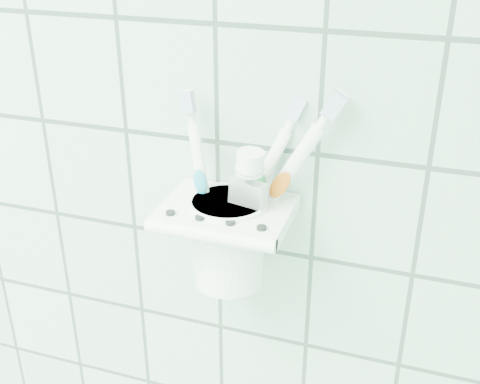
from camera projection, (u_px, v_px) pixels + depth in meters
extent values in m
cube|color=white|center=(239.00, 204.00, 0.62)|extent=(0.05, 0.02, 0.03)
cube|color=white|center=(227.00, 212.00, 0.58)|extent=(0.12, 0.09, 0.01)
cylinder|color=white|center=(210.00, 235.00, 0.54)|extent=(0.12, 0.01, 0.01)
cylinder|color=black|center=(170.00, 213.00, 0.56)|extent=(0.01, 0.01, 0.00)
cylinder|color=black|center=(200.00, 218.00, 0.55)|extent=(0.01, 0.01, 0.00)
cylinder|color=black|center=(230.00, 223.00, 0.55)|extent=(0.01, 0.01, 0.00)
cylinder|color=black|center=(262.00, 228.00, 0.54)|extent=(0.01, 0.01, 0.00)
cylinder|color=white|center=(229.00, 241.00, 0.60)|extent=(0.07, 0.07, 0.09)
cylinder|color=white|center=(228.00, 203.00, 0.58)|extent=(0.08, 0.08, 0.01)
cylinder|color=black|center=(228.00, 202.00, 0.58)|extent=(0.06, 0.06, 0.00)
cylinder|color=white|center=(214.00, 204.00, 0.59)|extent=(0.04, 0.04, 0.15)
cylinder|color=white|center=(213.00, 121.00, 0.55)|extent=(0.01, 0.01, 0.02)
cube|color=silver|center=(210.00, 110.00, 0.54)|extent=(0.02, 0.01, 0.02)
cube|color=white|center=(213.00, 107.00, 0.55)|extent=(0.02, 0.01, 0.02)
ellipsoid|color=teal|center=(212.00, 189.00, 0.58)|extent=(0.02, 0.01, 0.03)
cylinder|color=white|center=(214.00, 198.00, 0.59)|extent=(0.07, 0.05, 0.15)
cylinder|color=white|center=(212.00, 110.00, 0.55)|extent=(0.02, 0.02, 0.02)
cube|color=silver|center=(210.00, 97.00, 0.54)|extent=(0.02, 0.02, 0.03)
cube|color=white|center=(212.00, 95.00, 0.54)|extent=(0.02, 0.01, 0.03)
ellipsoid|color=green|center=(212.00, 182.00, 0.58)|extent=(0.02, 0.01, 0.03)
cylinder|color=white|center=(226.00, 186.00, 0.59)|extent=(0.10, 0.03, 0.16)
cylinder|color=white|center=(225.00, 86.00, 0.55)|extent=(0.02, 0.01, 0.03)
cube|color=silver|center=(222.00, 72.00, 0.54)|extent=(0.02, 0.01, 0.03)
cube|color=white|center=(225.00, 70.00, 0.54)|extent=(0.03, 0.01, 0.03)
ellipsoid|color=orange|center=(224.00, 168.00, 0.58)|extent=(0.03, 0.01, 0.04)
cube|color=silver|center=(242.00, 225.00, 0.59)|extent=(0.05, 0.03, 0.11)
cube|color=silver|center=(242.00, 268.00, 0.62)|extent=(0.04, 0.01, 0.01)
cone|color=silver|center=(242.00, 172.00, 0.57)|extent=(0.04, 0.04, 0.02)
cylinder|color=white|center=(242.00, 158.00, 0.56)|extent=(0.03, 0.03, 0.03)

